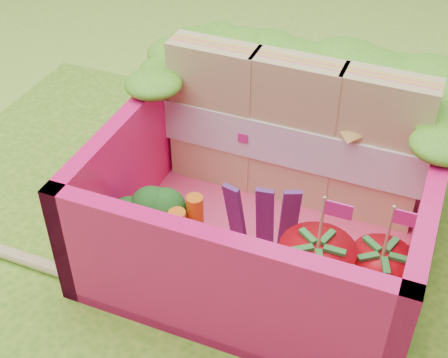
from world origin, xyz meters
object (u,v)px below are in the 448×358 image
at_px(bento_box, 273,187).
at_px(strawberry_left, 315,274).
at_px(strawberry_right, 378,276).
at_px(sandwich_stack, 294,133).
at_px(broccoli, 149,218).

distance_m(bento_box, strawberry_left, 0.44).
bearing_deg(strawberry_left, strawberry_right, 23.55).
height_order(sandwich_stack, strawberry_right, sandwich_stack).
relative_size(broccoli, strawberry_left, 0.66).
bearing_deg(strawberry_left, sandwich_stack, 115.01).
bearing_deg(sandwich_stack, bento_box, -91.01).
bearing_deg(sandwich_stack, strawberry_right, -44.70).
distance_m(bento_box, strawberry_right, 0.56).
relative_size(bento_box, strawberry_right, 2.73).
bearing_deg(sandwich_stack, broccoli, -126.96).
height_order(broccoli, strawberry_right, strawberry_right).
xyz_separation_m(sandwich_stack, strawberry_right, (0.50, -0.49, -0.21)).
bearing_deg(strawberry_right, bento_box, 154.61).
distance_m(sandwich_stack, strawberry_right, 0.73).
xyz_separation_m(bento_box, strawberry_left, (0.28, -0.33, -0.08)).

